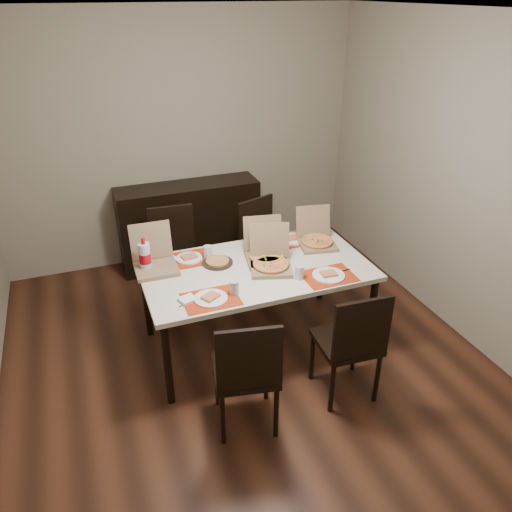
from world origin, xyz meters
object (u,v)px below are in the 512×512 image
Objects in this scene: chair_near_right at (352,341)px; chair_far_left at (175,252)px; dining_table at (256,274)px; chair_near_left at (247,371)px; chair_far_right at (263,242)px; pizza_box_center at (271,261)px; sideboard at (190,224)px; soda_bottle at (145,257)px; dip_bowl at (261,250)px.

chair_far_left is at bearing 116.29° from chair_near_right.
dining_table is 0.97m from chair_near_left.
chair_far_right is at bearing 65.47° from chair_near_left.
chair_far_right is at bearing 72.38° from pizza_box_center.
soda_bottle is (-0.67, -1.38, 0.42)m from sideboard.
dining_table is 0.17m from pizza_box_center.
chair_far_left is at bearing 120.43° from pizza_box_center.
soda_bottle is at bearing 111.29° from chair_near_left.
dining_table is at bearing -119.78° from dip_bowl.
chair_near_left is at bearing -115.45° from dip_bowl.
chair_near_right is 1.00× the size of chair_far_left.
soda_bottle is at bearing -154.48° from chair_far_right.
pizza_box_center is 0.98m from soda_bottle.
pizza_box_center reaches higher than dining_table.
chair_far_right is at bearing 90.77° from chair_near_right.
chair_near_right is (0.41, -0.84, -0.17)m from dining_table.
chair_far_left reaches higher than sideboard.
dip_bowl is (0.13, 0.23, 0.08)m from dining_table.
chair_near_right is at bearing -64.10° from dining_table.
chair_far_right is at bearing -6.83° from chair_far_left.
chair_near_left is at bearing -87.49° from chair_far_left.
chair_near_right is 3.31× the size of soda_bottle.
dining_table is 4.17× the size of pizza_box_center.
dip_bowl is 0.46× the size of soda_bottle.
dip_bowl is at bearing -1.18° from soda_bottle.
chair_far_right reaches higher than dining_table.
pizza_box_center reaches higher than chair_near_right.
pizza_box_center is (-0.30, 0.80, 0.29)m from chair_near_right.
chair_far_left is 7.17× the size of dip_bowl.
chair_near_left is 1.00× the size of chair_far_left.
chair_far_left is at bearing 62.27° from soda_bottle.
soda_bottle reaches higher than chair_near_left.
chair_far_left is 0.96m from dip_bowl.
chair_near_left is 1.26m from soda_bottle.
dining_table is at bearing -114.84° from chair_far_right.
sideboard is 1.73m from pizza_box_center.
chair_near_left is 1.00× the size of chair_near_right.
soda_bottle reaches higher than chair_far_left.
dining_table is at bearing -63.36° from chair_far_left.
chair_far_right is at bearing 25.52° from soda_bottle.
soda_bottle is at bearing 178.82° from dip_bowl.
dip_bowl is at bearing -112.79° from chair_far_right.
chair_near_left reaches higher than dip_bowl.
pizza_box_center is at bearing -17.75° from soda_bottle.
sideboard is at bearing 102.96° from chair_near_right.
chair_near_right is at bearing 1.94° from chair_near_left.
chair_far_left is 0.86m from chair_far_right.
chair_far_left is (-0.08, 1.81, 0.00)m from chair_near_left.
chair_far_right is (-0.02, 1.68, 0.00)m from chair_near_right.
sideboard is at bearing 99.05° from pizza_box_center.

